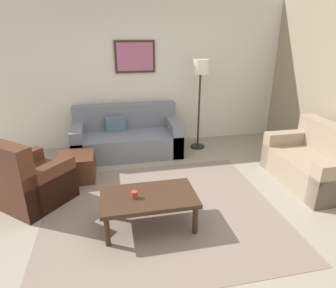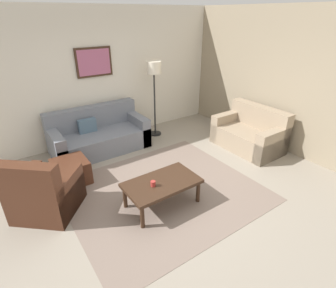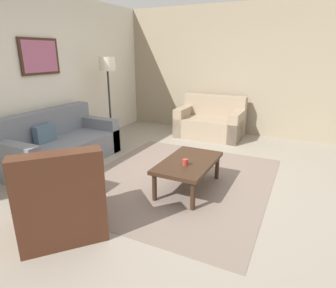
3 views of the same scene
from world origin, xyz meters
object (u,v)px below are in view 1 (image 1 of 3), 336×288
object	(u,v)px
couch_main	(127,137)
cup	(134,195)
couch_loveseat	(317,164)
coffee_table	(149,199)
ottoman	(76,167)
lamp_standing	(200,76)
framed_artwork	(135,57)
armchair_leather	(28,184)

from	to	relation	value
couch_main	cup	distance (m)	2.36
couch_loveseat	coffee_table	size ratio (longest dim) A/B	1.28
ottoman	lamp_standing	bearing A→B (deg)	21.15
ottoman	coffee_table	bearing A→B (deg)	-56.12
couch_loveseat	ottoman	world-z (taller)	couch_loveseat
couch_main	framed_artwork	bearing A→B (deg)	59.23
framed_artwork	cup	bearing A→B (deg)	-96.98
couch_loveseat	lamp_standing	xyz separation A→B (m)	(-1.33, 1.74, 1.11)
couch_main	couch_loveseat	world-z (taller)	same
framed_artwork	coffee_table	bearing A→B (deg)	-93.69
couch_main	cup	size ratio (longest dim) A/B	23.81
couch_main	ottoman	bearing A→B (deg)	-132.72
lamp_standing	framed_artwork	size ratio (longest dim) A/B	2.26
coffee_table	cup	size ratio (longest dim) A/B	13.46
couch_loveseat	armchair_leather	xyz separation A→B (m)	(-4.14, 0.24, 0.01)
couch_loveseat	lamp_standing	size ratio (longest dim) A/B	0.82
ottoman	cup	world-z (taller)	cup
couch_loveseat	cup	xyz separation A→B (m)	(-2.81, -0.56, 0.15)
couch_main	framed_artwork	size ratio (longest dim) A/B	2.58
ottoman	couch_main	bearing A→B (deg)	47.28
couch_main	couch_loveseat	distance (m)	3.27
ottoman	lamp_standing	xyz separation A→B (m)	(2.26, 0.87, 1.21)
armchair_leather	coffee_table	distance (m)	1.68
cup	lamp_standing	world-z (taller)	lamp_standing
armchair_leather	lamp_standing	world-z (taller)	lamp_standing
lamp_standing	armchair_leather	bearing A→B (deg)	-151.93
armchair_leather	lamp_standing	bearing A→B (deg)	28.07
cup	lamp_standing	xyz separation A→B (m)	(1.48, 2.29, 0.96)
ottoman	cup	distance (m)	1.64
armchair_leather	cup	size ratio (longest dim) A/B	13.82
couch_loveseat	ottoman	bearing A→B (deg)	166.47
couch_main	lamp_standing	world-z (taller)	lamp_standing
armchair_leather	couch_main	bearing A→B (deg)	47.83
ottoman	armchair_leather	bearing A→B (deg)	-131.33
lamp_standing	framed_artwork	bearing A→B (deg)	156.55
cup	lamp_standing	bearing A→B (deg)	57.21
couch_main	cup	world-z (taller)	couch_main
couch_loveseat	coffee_table	world-z (taller)	couch_loveseat
ottoman	lamp_standing	size ratio (longest dim) A/B	0.33
coffee_table	cup	xyz separation A→B (m)	(-0.16, -0.02, 0.09)
ottoman	framed_artwork	xyz separation A→B (m)	(1.12, 1.37, 1.53)
couch_loveseat	cup	bearing A→B (deg)	-168.78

